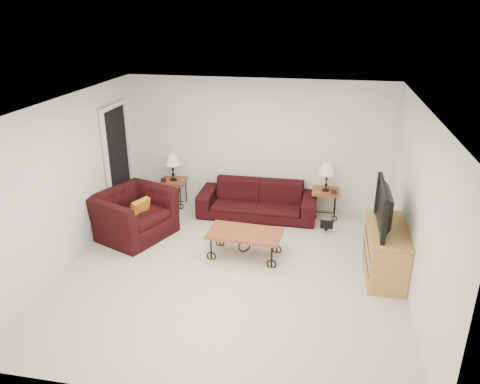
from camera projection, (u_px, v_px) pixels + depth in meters
The scene contains 20 objects.
ground at pixel (231, 271), 6.89m from camera, with size 5.00×5.00×0.00m, color beige.
wall_back at pixel (258, 145), 8.70m from camera, with size 5.00×0.02×2.50m, color white.
wall_front at pixel (174, 297), 4.15m from camera, with size 5.00×0.02×2.50m, color white.
wall_left at pixel (67, 182), 6.86m from camera, with size 0.02×5.00×2.50m, color white.
wall_right at pixel (418, 208), 5.99m from camera, with size 0.02×5.00×2.50m, color white.
ceiling at pixel (230, 105), 5.95m from camera, with size 5.00×5.00×0.00m, color white.
doorway at pixel (118, 163), 8.44m from camera, with size 0.08×0.94×2.04m, color black.
sofa at pixel (257, 200), 8.60m from camera, with size 2.19×0.86×0.64m, color black.
side_table_left at pixel (174, 193), 9.08m from camera, with size 0.49×0.49×0.53m, color brown.
side_table_right at pixel (325, 204), 8.57m from camera, with size 0.49×0.49×0.53m, color brown.
lamp_left at pixel (173, 167), 8.88m from camera, with size 0.30×0.30×0.53m, color black, non-canonical shape.
lamp_right at pixel (327, 177), 8.37m from camera, with size 0.30×0.30×0.53m, color black, non-canonical shape.
photo_frame_left at pixel (163, 180), 8.85m from camera, with size 0.11×0.01×0.09m, color black.
photo_frame_right at pixel (334, 192), 8.29m from camera, with size 0.11×0.01×0.09m, color black.
coffee_table at pixel (245, 244), 7.22m from camera, with size 1.14×0.62×0.43m, color brown.
armchair at pixel (134, 214), 7.82m from camera, with size 1.22×1.07×0.79m, color black.
throw_pillow at pixel (140, 210), 7.70m from camera, with size 0.36×0.09×0.36m, color #B96917.
tv_stand at pixel (385, 251), 6.69m from camera, with size 0.52×1.25×0.75m, color #B99144.
television at pixel (390, 207), 6.43m from camera, with size 1.12×0.15×0.65m, color black.
backpack at pixel (327, 220), 8.04m from camera, with size 0.34×0.26×0.44m, color black.
Camera 1 is at (1.24, -5.81, 3.69)m, focal length 34.31 mm.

